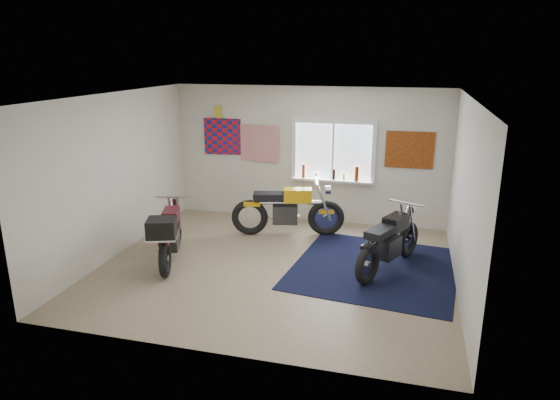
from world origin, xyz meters
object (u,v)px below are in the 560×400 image
(navy_rug, at_px, (375,268))
(black_chrome_bike, at_px, (389,243))
(yellow_triumph, at_px, (287,211))
(maroon_tourer, at_px, (169,234))

(navy_rug, bearing_deg, black_chrome_bike, 8.11)
(navy_rug, distance_m, black_chrome_bike, 0.48)
(navy_rug, height_order, black_chrome_bike, black_chrome_bike)
(yellow_triumph, xyz_separation_m, black_chrome_bike, (1.92, -1.12, -0.03))
(maroon_tourer, bearing_deg, yellow_triumph, -58.87)
(navy_rug, height_order, yellow_triumph, yellow_triumph)
(navy_rug, xyz_separation_m, maroon_tourer, (-3.25, -0.64, 0.50))
(yellow_triumph, distance_m, black_chrome_bike, 2.23)
(yellow_triumph, relative_size, black_chrome_bike, 1.14)
(navy_rug, bearing_deg, yellow_triumph, 146.26)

